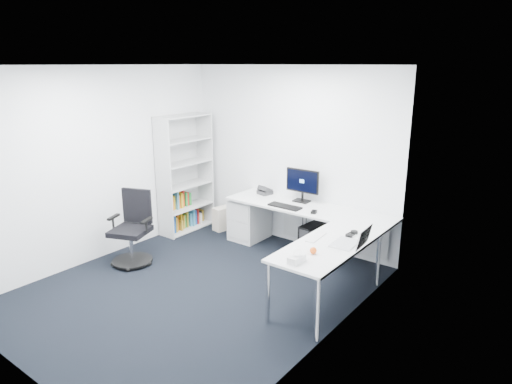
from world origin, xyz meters
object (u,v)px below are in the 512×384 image
Objects in this scene: bookshelf at (185,174)px; monitor at (302,185)px; laptop at (345,234)px; l_desk at (294,238)px; task_chair at (130,229)px.

monitor is at bearing 13.51° from bookshelf.
monitor is at bearing 135.07° from laptop.
bookshelf is (-2.17, 0.05, 0.60)m from l_desk.
monitor is (1.96, 0.47, 0.02)m from bookshelf.
monitor is 1.45× the size of laptop.
bookshelf reaches higher than task_chair.
monitor is (-0.21, 0.52, 0.62)m from l_desk.
laptop is (3.23, -0.65, -0.10)m from bookshelf.
task_chair is at bearing -167.80° from laptop.
l_desk is at bearing 16.70° from task_chair.
l_desk is 1.31m from laptop.
laptop is (2.85, 0.80, 0.35)m from task_chair.
laptop is (1.06, -0.60, 0.50)m from l_desk.
bookshelf reaches higher than laptop.
laptop is at bearing -11.36° from bookshelf.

